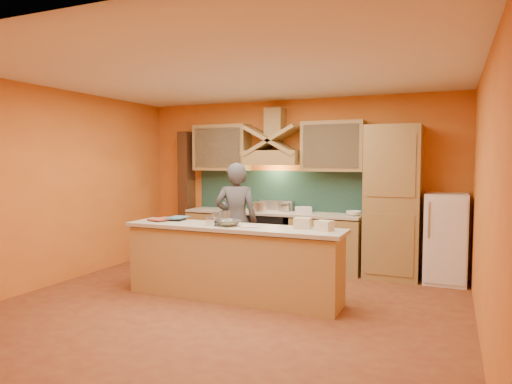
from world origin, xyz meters
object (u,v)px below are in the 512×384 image
at_px(kitchen_scale, 211,222).
at_px(mixing_bowl, 228,223).
at_px(stove, 272,239).
at_px(fridge, 446,238).
at_px(person, 236,221).

distance_m(kitchen_scale, mixing_bowl, 0.21).
height_order(stove, fridge, fridge).
bearing_deg(kitchen_scale, mixing_bowl, 6.23).
height_order(kitchen_scale, mixing_bowl, kitchen_scale).
distance_m(fridge, person, 3.06).
bearing_deg(person, kitchen_scale, 79.07).
bearing_deg(kitchen_scale, stove, 74.70).
xyz_separation_m(kitchen_scale, mixing_bowl, (0.20, 0.07, -0.01)).
distance_m(stove, kitchen_scale, 2.09).
distance_m(fridge, mixing_bowl, 3.22).
xyz_separation_m(stove, person, (-0.18, -1.00, 0.42)).
bearing_deg(stove, fridge, 0.00).
relative_size(person, kitchen_scale, 16.42).
xyz_separation_m(fridge, person, (-2.88, -1.00, 0.22)).
xyz_separation_m(stove, fridge, (2.70, 0.00, 0.20)).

